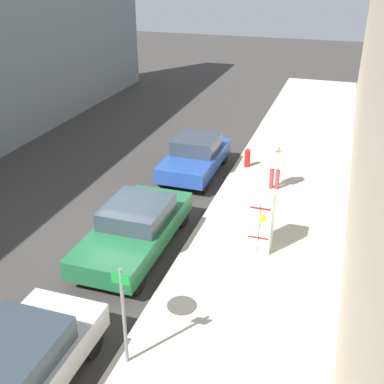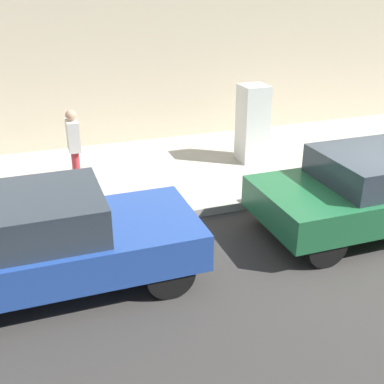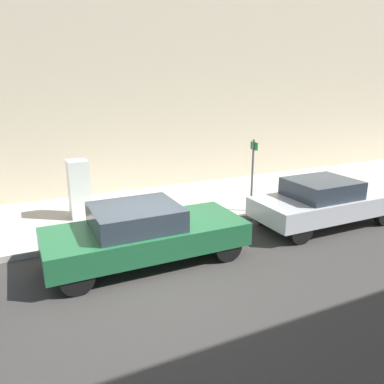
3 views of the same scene
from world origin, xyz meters
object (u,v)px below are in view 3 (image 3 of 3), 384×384
object	(u,v)px
street_sign_post	(253,171)
parked_sedan_silver	(325,201)
parked_sedan_green	(144,233)
discarded_refrigerator	(79,189)

from	to	relation	value
street_sign_post	parked_sedan_silver	xyz separation A→B (m)	(1.62, 1.46, -0.71)
street_sign_post	parked_sedan_silver	world-z (taller)	street_sign_post
street_sign_post	parked_sedan_green	bearing A→B (deg)	-68.38
discarded_refrigerator	parked_sedan_green	xyz separation A→B (m)	(3.39, 0.89, -0.31)
discarded_refrigerator	parked_sedan_silver	bearing A→B (deg)	62.26
parked_sedan_silver	discarded_refrigerator	bearing A→B (deg)	-117.74
parked_sedan_silver	street_sign_post	bearing A→B (deg)	-138.00
street_sign_post	parked_sedan_silver	bearing A→B (deg)	42.00
discarded_refrigerator	street_sign_post	size ratio (longest dim) A/B	0.77
street_sign_post	discarded_refrigerator	bearing A→B (deg)	-109.51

